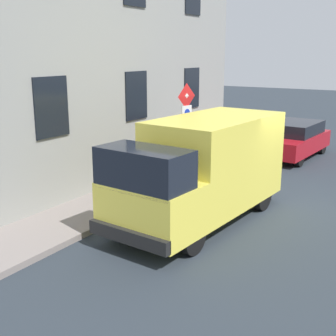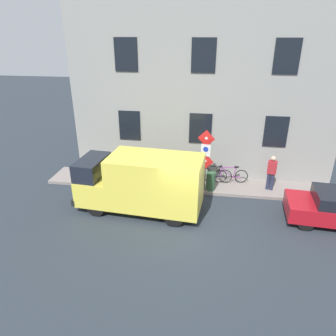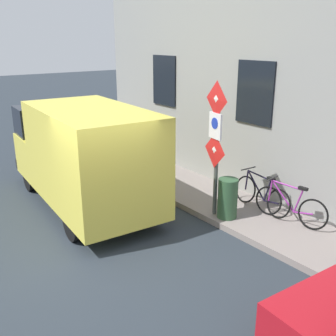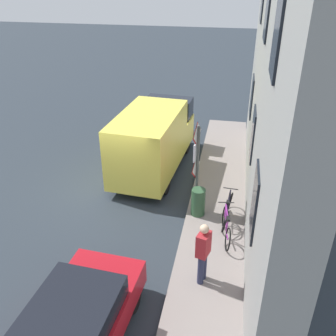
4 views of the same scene
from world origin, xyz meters
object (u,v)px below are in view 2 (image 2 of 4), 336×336
(litter_bin, at_px, (211,181))
(bicycle_purple, at_px, (231,175))
(bicycle_black, at_px, (215,174))
(sign_post_stacked, at_px, (206,155))
(delivery_van, at_px, (142,182))
(pedestrian, at_px, (272,172))

(litter_bin, bearing_deg, bicycle_purple, -46.28)
(bicycle_purple, xyz_separation_m, bicycle_black, (0.00, 0.79, 0.00))
(sign_post_stacked, bearing_deg, litter_bin, -64.27)
(sign_post_stacked, bearing_deg, delivery_van, 126.86)
(bicycle_purple, bearing_deg, sign_post_stacked, 32.20)
(bicycle_purple, bearing_deg, litter_bin, 35.80)
(delivery_van, bearing_deg, pedestrian, -151.74)
(delivery_van, distance_m, bicycle_black, 4.33)
(delivery_van, bearing_deg, sign_post_stacked, -138.62)
(sign_post_stacked, xyz_separation_m, bicycle_purple, (1.07, -1.27, -1.46))
(litter_bin, bearing_deg, sign_post_stacked, 115.73)
(delivery_van, height_order, litter_bin, delivery_van)
(sign_post_stacked, bearing_deg, pedestrian, -79.48)
(sign_post_stacked, height_order, bicycle_purple, sign_post_stacked)
(bicycle_black, bearing_deg, sign_post_stacked, 70.42)
(delivery_van, relative_size, bicycle_purple, 3.20)
(delivery_van, distance_m, bicycle_purple, 4.92)
(bicycle_purple, distance_m, pedestrian, 1.98)
(bicycle_black, height_order, pedestrian, pedestrian)
(litter_bin, bearing_deg, bicycle_black, -10.84)
(pedestrian, bearing_deg, bicycle_purple, 90.71)
(bicycle_black, bearing_deg, bicycle_purple, -175.50)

